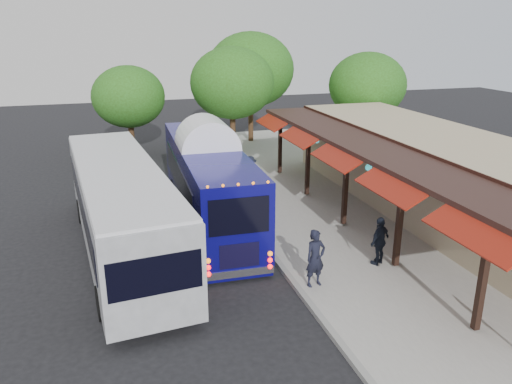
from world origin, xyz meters
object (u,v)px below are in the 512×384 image
object	(u,v)px
coach_bus	(208,179)
city_bus	(121,206)
ped_b	(251,183)
ped_c	(380,241)
ped_a	(315,258)
ped_d	(250,175)

from	to	relation	value
coach_bus	city_bus	distance (m)	4.16
ped_b	ped_c	distance (m)	8.02
ped_b	ped_c	xyz separation A→B (m)	(2.41, -7.65, -0.04)
coach_bus	ped_c	distance (m)	7.63
ped_c	coach_bus	bearing A→B (deg)	-78.76
ped_a	ped_b	world-z (taller)	ped_a
coach_bus	ped_a	xyz separation A→B (m)	(2.05, -6.63, -0.85)
coach_bus	ped_b	xyz separation A→B (m)	(2.38, 1.78, -0.89)
ped_b	ped_d	size ratio (longest dim) A/B	0.96
coach_bus	ped_b	size ratio (longest dim) A/B	6.28
city_bus	ped_b	bearing A→B (deg)	26.51
coach_bus	ped_a	world-z (taller)	coach_bus
city_bus	ped_a	bearing A→B (deg)	-44.62
ped_c	ped_a	bearing A→B (deg)	-12.46
ped_a	city_bus	bearing A→B (deg)	130.13
coach_bus	ped_d	size ratio (longest dim) A/B	6.02
coach_bus	city_bus	world-z (taller)	coach_bus
city_bus	ped_b	distance (m)	7.16
ped_d	city_bus	bearing A→B (deg)	34.90
ped_a	ped_d	distance (m)	9.58
coach_bus	city_bus	bearing A→B (deg)	-149.64
ped_b	ped_c	world-z (taller)	ped_b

